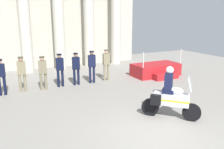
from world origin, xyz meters
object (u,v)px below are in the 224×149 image
object	(u,v)px
officer_in_row_2	(43,70)
officer_in_row_3	(60,67)
officer_in_row_1	(22,71)
officer_in_row_0	(1,74)
motorcycle_with_rider	(169,97)
reviewing_stand	(156,70)
officer_in_row_6	(106,62)
officer_in_row_5	(92,64)
officer_in_row_4	(76,66)

from	to	relation	value
officer_in_row_2	officer_in_row_3	distance (m)	0.91
officer_in_row_1	officer_in_row_0	bearing A→B (deg)	14.42
officer_in_row_3	motorcycle_with_rider	world-z (taller)	motorcycle_with_rider
officer_in_row_2	reviewing_stand	bearing A→B (deg)	-174.34
officer_in_row_2	motorcycle_with_rider	world-z (taller)	motorcycle_with_rider
officer_in_row_0	officer_in_row_1	size ratio (longest dim) A/B	0.99
officer_in_row_0	officer_in_row_6	world-z (taller)	officer_in_row_6
officer_in_row_5	motorcycle_with_rider	size ratio (longest dim) A/B	0.93
officer_in_row_3	officer_in_row_1	bearing A→B (deg)	8.89
officer_in_row_1	officer_in_row_6	xyz separation A→B (m)	(4.51, 0.06, 0.03)
officer_in_row_1	officer_in_row_6	bearing A→B (deg)	-171.68
reviewing_stand	officer_in_row_0	bearing A→B (deg)	178.35
motorcycle_with_rider	officer_in_row_5	bearing A→B (deg)	144.29
officer_in_row_3	officer_in_row_2	bearing A→B (deg)	18.34
officer_in_row_2	officer_in_row_6	world-z (taller)	officer_in_row_6
reviewing_stand	motorcycle_with_rider	bearing A→B (deg)	-123.28
officer_in_row_1	motorcycle_with_rider	bearing A→B (deg)	135.22
officer_in_row_4	officer_in_row_6	xyz separation A→B (m)	(1.81, 0.08, 0.03)
officer_in_row_3	motorcycle_with_rider	distance (m)	6.11
officer_in_row_2	officer_in_row_5	bearing A→B (deg)	-170.66
officer_in_row_2	officer_in_row_4	size ratio (longest dim) A/B	0.98
officer_in_row_2	officer_in_row_0	bearing A→B (deg)	7.00
officer_in_row_4	motorcycle_with_rider	distance (m)	5.77
officer_in_row_1	reviewing_stand	bearing A→B (deg)	-175.05
officer_in_row_0	officer_in_row_3	bearing A→B (deg)	-169.29
officer_in_row_1	officer_in_row_5	size ratio (longest dim) A/B	0.97
reviewing_stand	officer_in_row_1	world-z (taller)	officer_in_row_1
officer_in_row_0	officer_in_row_3	xyz separation A→B (m)	(2.77, 0.15, 0.01)
officer_in_row_4	officer_in_row_6	world-z (taller)	officer_in_row_6
officer_in_row_6	officer_in_row_1	bearing A→B (deg)	8.32
officer_in_row_1	officer_in_row_4	world-z (taller)	same
officer_in_row_0	reviewing_stand	bearing A→B (deg)	-174.05
motorcycle_with_rider	reviewing_stand	bearing A→B (deg)	103.75
reviewing_stand	motorcycle_with_rider	xyz separation A→B (m)	(-3.42, -5.21, 0.44)
reviewing_stand	officer_in_row_6	distance (m)	3.30
officer_in_row_4	officer_in_row_5	world-z (taller)	officer_in_row_5
officer_in_row_1	officer_in_row_4	size ratio (longest dim) A/B	1.00
motorcycle_with_rider	officer_in_row_3	bearing A→B (deg)	160.45
reviewing_stand	officer_in_row_5	xyz separation A→B (m)	(-4.12, 0.31, 0.69)
officer_in_row_4	officer_in_row_6	bearing A→B (deg)	-169.84
reviewing_stand	officer_in_row_3	distance (m)	5.90
officer_in_row_2	officer_in_row_4	xyz separation A→B (m)	(1.74, 0.10, 0.02)
reviewing_stand	officer_in_row_6	size ratio (longest dim) A/B	1.63
officer_in_row_1	motorcycle_with_rider	size ratio (longest dim) A/B	0.90
officer_in_row_3	officer_in_row_5	bearing A→B (deg)	-175.40
reviewing_stand	officer_in_row_6	bearing A→B (deg)	172.64
reviewing_stand	officer_in_row_5	world-z (taller)	officer_in_row_5
officer_in_row_3	officer_in_row_6	distance (m)	2.65
officer_in_row_6	officer_in_row_2	bearing A→B (deg)	10.58
officer_in_row_1	officer_in_row_6	size ratio (longest dim) A/B	0.97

